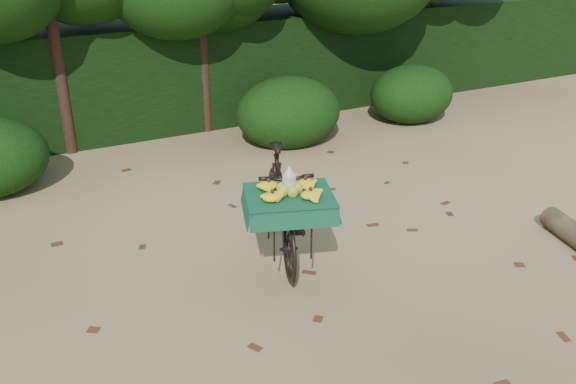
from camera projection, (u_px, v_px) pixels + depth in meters
name	position (u px, v px, depth m)	size (l,w,h in m)	color
ground	(351.00, 296.00, 6.05)	(80.00, 80.00, 0.00)	tan
vendor_bicycle	(281.00, 204.00, 6.56)	(1.27, 2.05, 1.19)	black
hedge_backdrop	(162.00, 73.00, 10.78)	(26.00, 1.80, 1.80)	black
tree_row	(129.00, 17.00, 9.41)	(14.50, 2.00, 4.00)	black
bush_clumps	(232.00, 124.00, 9.56)	(8.80, 1.70, 0.90)	black
leaf_litter	(319.00, 265.00, 6.58)	(7.00, 7.30, 0.01)	#492413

